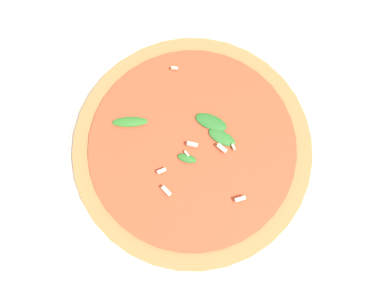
# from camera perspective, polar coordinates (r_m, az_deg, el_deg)

# --- Properties ---
(ground_plane) EXTENTS (6.00, 6.00, 0.00)m
(ground_plane) POSITION_cam_1_polar(r_m,az_deg,el_deg) (0.62, 0.04, -1.05)
(ground_plane) COLOR silver
(pizza_arugula_main) EXTENTS (0.34, 0.34, 0.05)m
(pizza_arugula_main) POSITION_cam_1_polar(r_m,az_deg,el_deg) (0.61, -0.00, -0.30)
(pizza_arugula_main) COLOR silver
(pizza_arugula_main) RESTS_ON ground_plane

